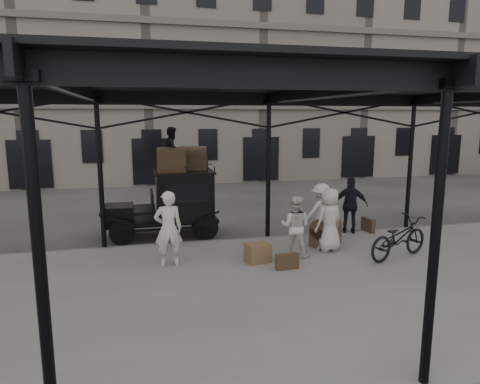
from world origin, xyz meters
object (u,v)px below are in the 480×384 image
Objects in this scene: taxi at (175,200)px; steamer_trunk_platform at (325,233)px; bicycle at (399,238)px; porter_official at (351,205)px; steamer_trunk_roof_near at (172,162)px; porter_left at (168,229)px.

taxi reaches higher than steamer_trunk_platform.
steamer_trunk_platform is (-1.41, 1.55, -0.21)m from bicycle.
porter_official is 1.83m from steamer_trunk_platform.
steamer_trunk_platform is (4.31, -2.30, -2.01)m from steamer_trunk_roof_near.
porter_left is 3.35m from steamer_trunk_roof_near.
taxi is 4.04× the size of steamer_trunk_roof_near.
steamer_trunk_roof_near is at bearing 12.98° from porter_official.
porter_official reaches higher than steamer_trunk_platform.
taxi is 6.99m from bicycle.
taxi reaches higher than bicycle.
bicycle is 2.24× the size of steamer_trunk_platform.
bicycle is 7.13m from steamer_trunk_roof_near.
bicycle is at bearing -36.02° from taxi.
porter_official is at bearing -0.48° from steamer_trunk_platform.
taxi is 4.99m from steamer_trunk_platform.
steamer_trunk_roof_near is at bearing -99.53° from porter_left.
taxi is 5.78m from porter_official.
steamer_trunk_roof_near reaches higher than taxi.
porter_left is at bearing -92.12° from steamer_trunk_roof_near.
steamer_trunk_roof_near reaches higher than bicycle.
porter_left is 6.28m from porter_official.
steamer_trunk_roof_near is (-5.72, 3.85, 1.80)m from bicycle.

